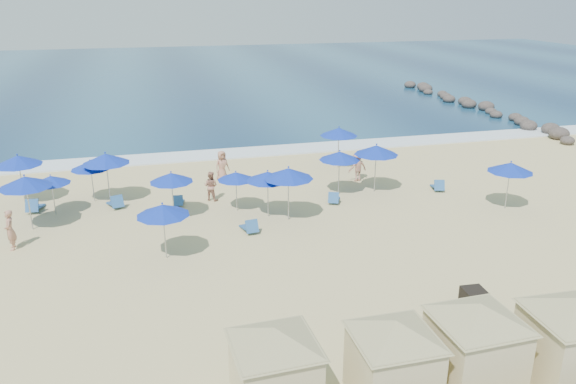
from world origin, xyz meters
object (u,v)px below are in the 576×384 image
at_px(rock_jetty, 475,105).
at_px(umbrella_12, 90,165).
at_px(umbrella_7, 340,156).
at_px(umbrella_13, 171,177).
at_px(beachgoer_1, 211,186).
at_px(beachgoer_2, 358,166).
at_px(umbrella_0, 18,160).
at_px(cabana_2, 476,335).
at_px(umbrella_11, 511,167).
at_px(beachgoer_3, 222,166).
at_px(cabana_0, 275,359).
at_px(umbrella_2, 51,180).
at_px(cabana_3, 571,329).
at_px(umbrella_10, 376,150).
at_px(umbrella_9, 339,132).
at_px(umbrella_6, 268,176).
at_px(trash_bin, 473,299).
at_px(umbrella_5, 236,176).
at_px(cabana_1, 394,351).
at_px(beachgoer_0, 10,230).
at_px(umbrella_8, 288,173).
at_px(umbrella_3, 163,210).
at_px(umbrella_4, 106,159).
at_px(umbrella_1, 25,182).

relative_size(rock_jetty, umbrella_12, 11.79).
bearing_deg(umbrella_12, umbrella_7, -9.65).
height_order(umbrella_7, umbrella_13, umbrella_7).
relative_size(beachgoer_1, beachgoer_2, 0.91).
xyz_separation_m(rock_jetty, umbrella_0, (-36.04, -15.90, 1.93)).
bearing_deg(cabana_2, umbrella_11, 51.87).
bearing_deg(beachgoer_3, cabana_0, -117.39).
relative_size(umbrella_2, umbrella_13, 0.88).
distance_m(cabana_3, umbrella_10, 16.10).
height_order(umbrella_2, umbrella_9, umbrella_9).
bearing_deg(beachgoer_2, umbrella_6, 25.61).
height_order(trash_bin, umbrella_13, umbrella_13).
bearing_deg(umbrella_7, umbrella_5, -169.92).
bearing_deg(umbrella_12, cabana_1, -64.29).
bearing_deg(umbrella_6, beachgoer_0, -175.73).
xyz_separation_m(cabana_0, beachgoer_2, (8.92, 17.15, -0.72)).
bearing_deg(beachgoer_1, umbrella_11, -167.22).
bearing_deg(umbrella_5, umbrella_0, 159.94).
height_order(umbrella_8, beachgoer_3, umbrella_8).
bearing_deg(cabana_1, umbrella_2, 122.19).
xyz_separation_m(rock_jetty, umbrella_7, (-19.92, -18.70, 1.78)).
xyz_separation_m(umbrella_7, umbrella_10, (2.04, -0.08, 0.20)).
distance_m(cabana_1, umbrella_10, 16.79).
height_order(umbrella_9, umbrella_10, umbrella_10).
bearing_deg(umbrella_2, umbrella_12, 40.43).
height_order(umbrella_3, beachgoer_2, umbrella_3).
bearing_deg(beachgoer_0, cabana_1, 33.93).
xyz_separation_m(umbrella_3, umbrella_7, (9.38, 5.52, 0.03)).
height_order(umbrella_2, beachgoer_2, umbrella_2).
distance_m(cabana_2, beachgoer_0, 18.87).
xyz_separation_m(cabana_3, umbrella_11, (6.44, 11.99, 0.52)).
relative_size(trash_bin, umbrella_4, 0.27).
bearing_deg(rock_jetty, beachgoer_2, -137.13).
relative_size(cabana_3, umbrella_2, 2.23).
bearing_deg(umbrella_8, beachgoer_3, 108.51).
xyz_separation_m(cabana_0, umbrella_0, (-9.01, 18.06, 0.72)).
xyz_separation_m(rock_jetty, umbrella_4, (-31.77, -16.91, 1.99)).
xyz_separation_m(umbrella_1, umbrella_6, (10.81, -1.21, -0.24)).
distance_m(cabana_2, umbrella_8, 13.05).
bearing_deg(umbrella_6, beachgoer_3, 102.71).
relative_size(umbrella_4, beachgoer_3, 1.52).
bearing_deg(umbrella_4, cabana_2, -59.78).
xyz_separation_m(cabana_2, umbrella_12, (-10.99, 17.85, 0.32)).
bearing_deg(umbrella_11, umbrella_0, 163.57).
bearing_deg(umbrella_13, umbrella_12, 139.43).
relative_size(umbrella_7, umbrella_9, 0.95).
bearing_deg(cabana_1, beachgoer_3, 94.86).
height_order(umbrella_5, beachgoer_3, umbrella_5).
height_order(cabana_0, umbrella_10, cabana_0).
xyz_separation_m(umbrella_5, beachgoer_1, (-1.05, 1.80, -1.03)).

